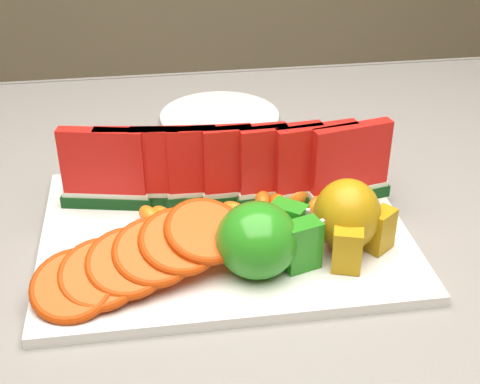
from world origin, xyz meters
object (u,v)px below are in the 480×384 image
object	(u,v)px
apple_cluster	(264,239)
platter	(224,232)
side_plate	(220,117)
pear_cluster	(349,218)

from	to	relation	value
apple_cluster	platter	bearing A→B (deg)	112.28
side_plate	apple_cluster	bearing A→B (deg)	-90.21
platter	pear_cluster	world-z (taller)	pear_cluster
platter	side_plate	distance (m)	0.31
apple_cluster	side_plate	distance (m)	0.38
platter	side_plate	world-z (taller)	platter
apple_cluster	pear_cluster	size ratio (longest dim) A/B	1.28
apple_cluster	pear_cluster	bearing A→B (deg)	10.74
platter	side_plate	bearing A→B (deg)	84.05
pear_cluster	side_plate	size ratio (longest dim) A/B	0.47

